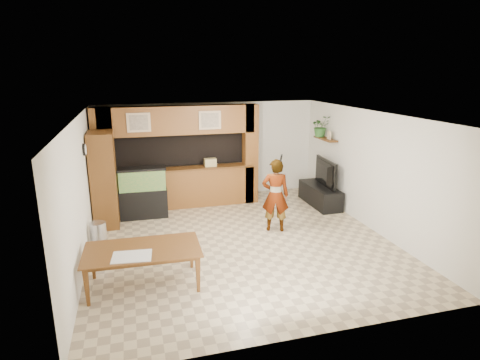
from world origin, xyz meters
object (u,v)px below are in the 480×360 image
object	(u,v)px
television	(321,173)
dining_table	(144,268)
aquarium	(143,193)
pantry_cabinet	(104,180)
person	(275,195)

from	to	relation	value
television	dining_table	bearing A→B (deg)	127.36
aquarium	television	distance (m)	4.53
pantry_cabinet	dining_table	xyz separation A→B (m)	(0.70, -3.03, -0.74)
person	television	bearing A→B (deg)	-124.21
aquarium	dining_table	distance (m)	3.30
person	aquarium	bearing A→B (deg)	-11.55
pantry_cabinet	person	bearing A→B (deg)	-20.46
pantry_cabinet	television	world-z (taller)	pantry_cabinet
pantry_cabinet	person	xyz separation A→B (m)	(3.59, -1.34, -0.26)
television	person	xyz separation A→B (m)	(-1.76, -1.34, -0.06)
aquarium	person	world-z (taller)	person
dining_table	aquarium	bearing A→B (deg)	89.16
aquarium	dining_table	size ratio (longest dim) A/B	0.66
pantry_cabinet	dining_table	size ratio (longest dim) A/B	1.15
television	person	bearing A→B (deg)	131.53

